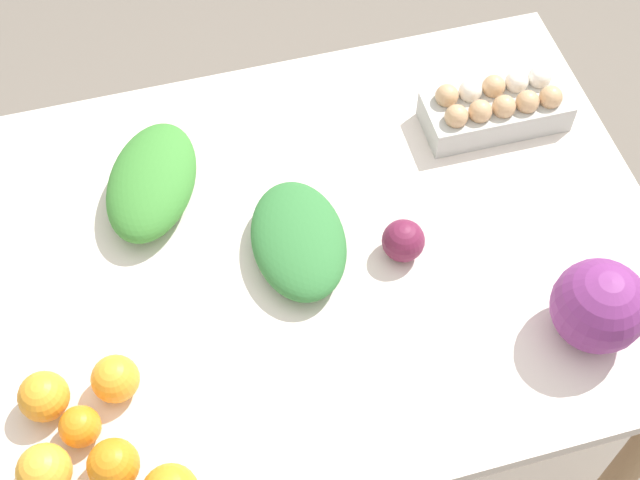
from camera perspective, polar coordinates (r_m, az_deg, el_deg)
The scene contains 12 objects.
ground_plane at distance 2.20m, azimuth -0.00°, elevation -10.88°, with size 8.00×8.00×0.00m, color #70665B.
dining_table at distance 1.64m, azimuth -0.00°, elevation -2.35°, with size 1.20×0.90×0.73m.
cabbage_purple at distance 1.47m, azimuth 17.42°, elevation -4.05°, with size 0.15×0.15×0.15m, color #7A2D75.
egg_carton at distance 1.73m, azimuth 11.21°, elevation 8.35°, with size 0.27×0.12×0.09m.
greens_bunch_scallion at distance 1.52m, azimuth -1.40°, elevation 0.04°, with size 0.25×0.16×0.07m, color #337538.
greens_bunch_chard at distance 1.61m, azimuth -10.71°, elevation 3.71°, with size 0.26×0.15×0.08m, color #3D8433.
beet_root at distance 1.52m, azimuth 5.35°, elevation -0.04°, with size 0.07×0.07×0.07m, color maroon.
orange_0 at distance 1.37m, azimuth -13.09°, elevation -13.82°, with size 0.08×0.08×0.08m, color orange.
orange_1 at distance 1.42m, azimuth -12.96°, elevation -8.66°, with size 0.08×0.08×0.08m, color orange.
orange_2 at distance 1.39m, azimuth -17.24°, elevation -13.94°, with size 0.08×0.08×0.08m, color #F9A833.
orange_3 at distance 1.44m, azimuth -17.26°, elevation -9.54°, with size 0.08×0.08×0.08m, color orange.
orange_4 at distance 1.41m, azimuth -15.11°, elevation -11.46°, with size 0.06×0.06×0.06m, color orange.
Camera 1 is at (0.22, 0.82, 2.03)m, focal length 50.00 mm.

